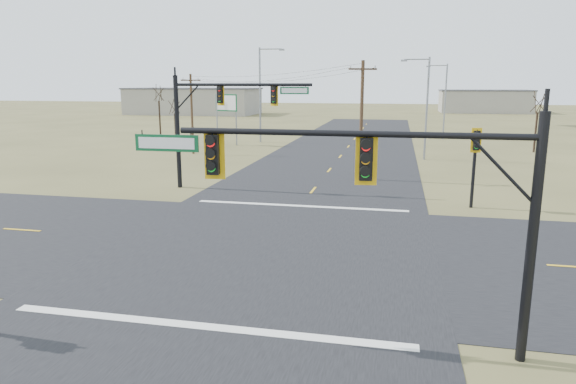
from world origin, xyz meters
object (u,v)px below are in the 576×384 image
object	(u,v)px
utility_pole_near	(361,118)
utility_pole_far	(192,112)
bare_tree_a	(174,106)
bare_tree_b	(158,93)
pedestal_signal_ne	(476,150)
streetlight_a	(425,103)
mast_arm_near	(364,177)
bare_tree_c	(539,102)
streetlight_b	(444,98)
mast_arm_far	(219,108)
streetlight_c	(262,90)
highway_sign	(226,109)

from	to	relation	value
utility_pole_near	utility_pole_far	world-z (taller)	utility_pole_near
bare_tree_a	bare_tree_b	world-z (taller)	bare_tree_b
utility_pole_near	utility_pole_far	xyz separation A→B (m)	(-17.10, 10.50, -0.33)
pedestal_signal_ne	bare_tree_a	world-z (taller)	bare_tree_a
streetlight_a	pedestal_signal_ne	bearing A→B (deg)	-66.46
mast_arm_near	bare_tree_c	xyz separation A→B (m)	(14.30, 42.71, 0.46)
mast_arm_near	bare_tree_b	world-z (taller)	bare_tree_b
streetlight_b	utility_pole_far	bearing A→B (deg)	-133.85
bare_tree_b	streetlight_a	bearing A→B (deg)	-23.13
utility_pole_near	bare_tree_a	distance (m)	27.21
bare_tree_a	utility_pole_far	bearing A→B (deg)	-53.03
streetlight_b	bare_tree_b	bearing A→B (deg)	-163.99
utility_pole_far	bare_tree_c	world-z (taller)	utility_pole_far
mast_arm_far	streetlight_b	xyz separation A→B (m)	(16.51, 34.59, -0.17)
mast_arm_far	streetlight_c	size ratio (longest dim) A/B	0.84
mast_arm_near	streetlight_a	bearing A→B (deg)	78.08
utility_pole_near	streetlight_c	world-z (taller)	streetlight_c
highway_sign	bare_tree_a	bearing A→B (deg)	-140.71
bare_tree_a	streetlight_a	bearing A→B (deg)	-11.35
highway_sign	bare_tree_b	distance (m)	13.30
streetlight_c	bare_tree_a	size ratio (longest dim) A/B	1.95
mast_arm_near	bare_tree_b	distance (m)	57.21
bare_tree_b	highway_sign	bearing A→B (deg)	-30.69
utility_pole_far	streetlight_c	distance (m)	12.07
bare_tree_b	streetlight_b	bearing A→B (deg)	6.74
utility_pole_far	streetlight_a	bearing A→B (deg)	1.84
bare_tree_b	bare_tree_c	bearing A→B (deg)	-8.33
mast_arm_far	pedestal_signal_ne	distance (m)	15.66
utility_pole_far	bare_tree_c	distance (m)	34.16
utility_pole_near	bare_tree_a	bearing A→B (deg)	142.64
mast_arm_far	utility_pole_near	world-z (taller)	utility_pole_near
bare_tree_b	streetlight_c	bearing A→B (deg)	-13.01
streetlight_a	bare_tree_b	distance (m)	35.24
streetlight_a	streetlight_c	world-z (taller)	streetlight_c
utility_pole_far	bare_tree_a	xyz separation A→B (m)	(-4.53, 6.01, 0.33)
streetlight_b	bare_tree_a	xyz separation A→B (m)	(-29.49, -12.72, -0.72)
mast_arm_near	pedestal_signal_ne	world-z (taller)	mast_arm_near
mast_arm_far	streetlight_c	bearing A→B (deg)	120.16
mast_arm_near	bare_tree_a	xyz separation A→B (m)	(-23.39, 40.56, -0.14)
bare_tree_b	bare_tree_c	xyz separation A→B (m)	(43.65, -6.39, -0.65)
utility_pole_near	bare_tree_b	size ratio (longest dim) A/B	1.19
pedestal_signal_ne	highway_sign	world-z (taller)	highway_sign
mast_arm_far	streetlight_b	distance (m)	38.33
streetlight_c	utility_pole_far	bearing A→B (deg)	-113.51
streetlight_b	highway_sign	bearing A→B (deg)	-146.34
streetlight_b	pedestal_signal_ne	bearing A→B (deg)	-82.48
utility_pole_far	bare_tree_c	size ratio (longest dim) A/B	1.21
pedestal_signal_ne	streetlight_a	size ratio (longest dim) A/B	0.49
utility_pole_near	bare_tree_c	distance (m)	24.62
utility_pole_far	streetlight_c	size ratio (longest dim) A/B	0.71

